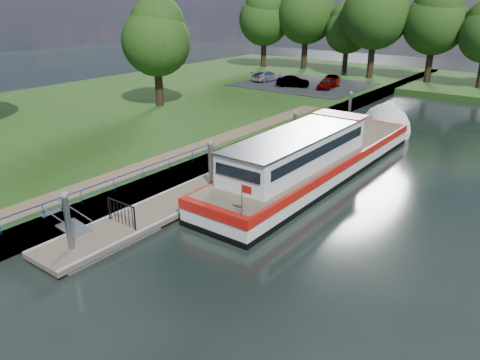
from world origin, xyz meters
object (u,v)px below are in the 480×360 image
Objects in this scene: barge at (321,157)px; car_a at (327,83)px; pontoon at (257,166)px; car_b at (293,82)px; car_c at (267,76)px; car_d at (332,80)px.

car_a is at bearing 116.44° from barge.
barge reaches higher than pontoon.
pontoon is 25.23m from car_b.
car_c is at bearing 169.36° from car_a.
barge is 27.55m from car_d.
pontoon is 25.13m from car_a.
barge is (3.60, 1.71, 0.90)m from pontoon.
car_a is 2.74m from car_d.
car_c is 1.07× the size of car_d.
pontoon is 8.37× the size of car_b.
barge is 6.04× the size of car_a.
car_b reaches higher than pontoon.
car_d is at bearing -149.91° from car_c.
car_c reaches higher than car_a.
car_a reaches higher than car_d.
car_d is (-11.81, 24.89, 0.28)m from barge.
car_c reaches higher than car_b.
pontoon is at bearing -176.16° from car_b.
car_c is at bearing 122.69° from pontoon.
car_d is (2.84, 3.95, -0.05)m from car_b.
barge is 25.55m from car_b.
car_d is (-0.74, 2.64, -0.06)m from car_a.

